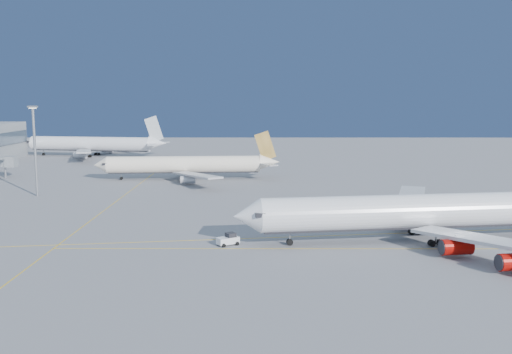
# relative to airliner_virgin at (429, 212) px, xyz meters

# --- Properties ---
(ground) EXTENTS (500.00, 500.00, 0.00)m
(ground) POSITION_rel_airliner_virgin_xyz_m (-26.49, 7.95, -5.30)
(ground) COLOR slate
(ground) RESTS_ON ground
(taxiway_lines) EXTENTS (118.86, 140.00, 0.02)m
(taxiway_lines) POSITION_rel_airliner_virgin_xyz_m (-41.20, 14.30, -5.29)
(taxiway_lines) COLOR #E4B00C
(taxiway_lines) RESTS_ON ground
(airliner_virgin) EXTENTS (71.17, 63.38, 17.58)m
(airliner_virgin) POSITION_rel_airliner_virgin_xyz_m (0.00, 0.00, 0.00)
(airliner_virgin) COLOR white
(airliner_virgin) RESTS_ON ground
(airliner_etihad) EXTENTS (58.54, 53.96, 15.27)m
(airliner_etihad) POSITION_rel_airliner_virgin_xyz_m (-53.08, 76.56, -0.65)
(airliner_etihad) COLOR #F2E5CE
(airliner_etihad) RESTS_ON ground
(airliner_third) EXTENTS (66.41, 60.61, 17.85)m
(airliner_third) POSITION_rel_airliner_virgin_xyz_m (-102.50, 145.00, 0.10)
(airliner_third) COLOR white
(airliner_third) RESTS_ON ground
(pushback_tug) EXTENTS (4.27, 3.72, 2.15)m
(pushback_tug) POSITION_rel_airliner_virgin_xyz_m (-36.31, -3.60, -4.30)
(pushback_tug) COLOR white
(pushback_tug) RESTS_ON ground
(light_mast) EXTENTS (2.04, 2.04, 23.63)m
(light_mast) POSITION_rel_airliner_virgin_xyz_m (-89.18, 45.99, 8.65)
(light_mast) COLOR gray
(light_mast) RESTS_ON ground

